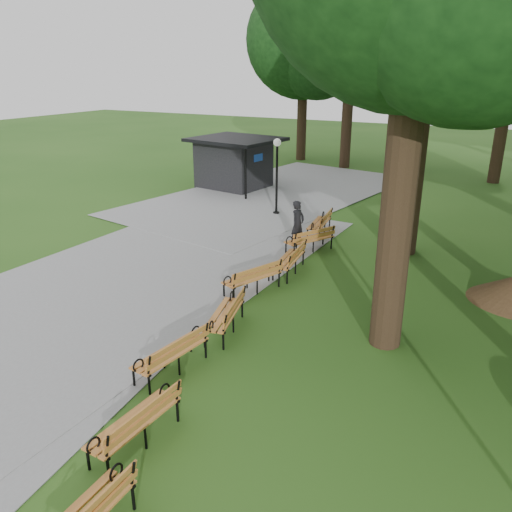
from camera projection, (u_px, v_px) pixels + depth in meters
The scene contains 12 objects.
ground at pixel (195, 345), 11.65m from camera, with size 100.00×100.00×0.00m, color #265117.
path at pixel (143, 270), 15.88m from camera, with size 12.00×38.00×0.06m, color gray.
person at pixel (298, 224), 17.76m from camera, with size 0.60×0.39×1.64m, color black.
kiosk at pixel (234, 163), 26.43m from camera, with size 4.13×3.59×2.59m, color black, non-canonical shape.
lamp_post at pixel (277, 161), 21.17m from camera, with size 0.32×0.32×3.20m.
bench_1 at pixel (135, 422), 8.46m from camera, with size 1.90×0.64×0.88m, color #BB6C2B, non-canonical shape.
bench_2 at pixel (171, 353), 10.50m from camera, with size 1.90×0.64×0.88m, color #BB6C2B, non-canonical shape.
bench_3 at pixel (224, 315), 12.11m from camera, with size 1.90×0.64×0.88m, color #BB6C2B, non-canonical shape.
bench_4 at pixel (252, 277), 14.25m from camera, with size 1.90×0.64×0.88m, color #BB6C2B, non-canonical shape.
bench_5 at pixel (289, 259), 15.59m from camera, with size 1.90×0.64×0.88m, color #BB6C2B, non-canonical shape.
bench_6 at pixel (309, 239), 17.39m from camera, with size 1.90×0.64×0.88m, color #BB6C2B, non-canonical shape.
bench_7 at pixel (319, 223), 19.18m from camera, with size 1.90×0.64×0.88m, color #BB6C2B, non-canonical shape.
Camera 1 is at (6.00, -8.37, 5.96)m, focal length 35.95 mm.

